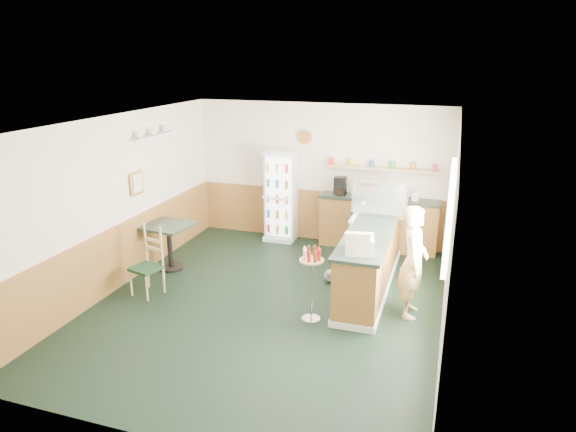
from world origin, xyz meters
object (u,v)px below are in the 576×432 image
at_px(shopkeeper, 413,262).
at_px(cafe_chair, 149,258).
at_px(cafe_table, 169,238).
at_px(condiment_stand, 312,273).
at_px(display_case, 380,199).
at_px(cash_register, 360,244).
at_px(drinks_fridge, 281,196).

bearing_deg(shopkeeper, cafe_chair, 95.35).
bearing_deg(cafe_table, condiment_stand, -19.13).
bearing_deg(condiment_stand, cafe_chair, 178.34).
bearing_deg(shopkeeper, condiment_stand, 112.17).
xyz_separation_m(display_case, cafe_chair, (-3.23, -1.98, -0.70)).
height_order(display_case, cash_register, display_case).
bearing_deg(cafe_chair, shopkeeper, 21.68).
distance_m(shopkeeper, condiment_stand, 1.43).
xyz_separation_m(drinks_fridge, display_case, (2.07, -0.94, 0.36)).
relative_size(condiment_stand, cafe_chair, 0.98).
bearing_deg(condiment_stand, cash_register, 20.37).
relative_size(display_case, cash_register, 2.22).
bearing_deg(display_case, cafe_chair, -148.42).
relative_size(drinks_fridge, cash_register, 4.50).
height_order(shopkeeper, cafe_table, shopkeeper).
height_order(cash_register, condiment_stand, cash_register).
height_order(cash_register, shopkeeper, shopkeeper).
distance_m(display_case, cafe_chair, 3.85).
bearing_deg(cafe_chair, condiment_stand, 12.62).
bearing_deg(drinks_fridge, cafe_chair, -111.60).
xyz_separation_m(cash_register, cafe_table, (-3.40, 0.75, -0.55)).
xyz_separation_m(display_case, cash_register, (0.00, -1.84, -0.14)).
distance_m(cash_register, shopkeeper, 0.85).
height_order(shopkeeper, cafe_chair, shopkeeper).
bearing_deg(drinks_fridge, cafe_table, -123.21).
bearing_deg(cash_register, cafe_table, 156.52).
height_order(condiment_stand, cafe_table, condiment_stand).
bearing_deg(cash_register, condiment_stand, -170.73).
bearing_deg(display_case, cafe_table, -162.22).
xyz_separation_m(shopkeeper, condiment_stand, (-1.30, -0.59, -0.10)).
relative_size(shopkeeper, condiment_stand, 1.53).
bearing_deg(drinks_fridge, display_case, -24.51).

